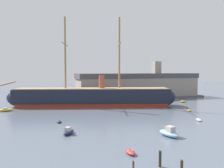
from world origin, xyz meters
name	(u,v)px	position (x,y,z in m)	size (l,w,h in m)	color
tall_ship	(93,97)	(-2.28, 56.87, 3.21)	(60.27, 23.79, 29.88)	maroon
dinghy_foreground_left	(130,152)	(-8.83, 11.76, 0.30)	(1.09, 2.49, 0.59)	#B22D28
motorboat_near_centre	(169,133)	(1.51, 17.42, 0.68)	(2.71, 4.85, 1.92)	#7FB2D6
motorboat_mid_left	(68,132)	(-15.53, 25.12, 0.50)	(3.18, 3.51, 1.41)	#1E284C
dinghy_mid_right	(199,120)	(15.69, 26.16, 0.26)	(1.61, 2.40, 0.52)	silver
dinghy_alongside_bow	(59,121)	(-16.05, 35.67, 0.27)	(1.10, 2.30, 0.53)	#1E284C
dinghy_alongside_stern	(189,110)	(22.25, 37.85, 0.22)	(1.10, 1.96, 0.44)	orange
sailboat_far_left	(6,110)	(-29.04, 56.05, 0.48)	(4.46, 1.47, 5.75)	gold
dinghy_far_right	(183,102)	(32.43, 54.19, 0.35)	(3.09, 1.68, 0.69)	gold
motorboat_distant_centre	(101,101)	(3.18, 65.40, 0.53)	(2.80, 3.86, 1.50)	silver
mooring_piling_nearest	(182,165)	(-5.32, 4.71, 0.64)	(0.35, 0.35, 1.27)	#382B1E
mooring_piling_left_pair	(133,168)	(-11.38, 5.41, 0.87)	(0.24, 0.24, 1.74)	#4C3D2D
mooring_piling_right_pair	(160,159)	(-7.19, 6.52, 1.02)	(0.35, 0.35, 2.03)	#382B1E
dockside_warehouse_right	(139,86)	(22.92, 72.30, 5.44)	(59.22, 13.84, 16.22)	#565659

